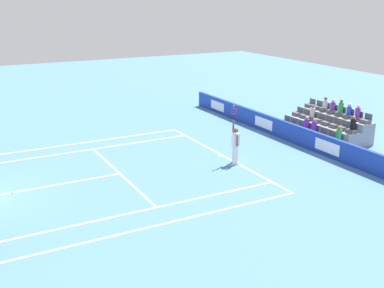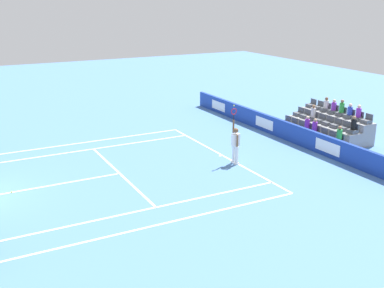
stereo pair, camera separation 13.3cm
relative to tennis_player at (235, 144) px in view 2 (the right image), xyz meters
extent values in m
cube|color=white|center=(1.32, -0.11, -0.99)|extent=(10.97, 0.10, 0.01)
cube|color=white|center=(1.32, 5.38, -0.99)|extent=(8.23, 0.10, 0.01)
cube|color=white|center=(1.32, 8.58, -0.99)|extent=(0.10, 6.40, 0.01)
cube|color=white|center=(5.44, 5.84, -0.99)|extent=(0.10, 11.89, 0.01)
cube|color=white|center=(-2.79, 5.84, -0.99)|extent=(0.10, 11.89, 0.01)
cube|color=white|center=(6.81, 5.84, -0.99)|extent=(0.10, 11.89, 0.01)
cube|color=white|center=(-4.16, 5.84, -0.99)|extent=(0.10, 11.89, 0.01)
cube|color=white|center=(1.32, -0.01, -0.99)|extent=(0.10, 0.20, 0.01)
cube|color=#193899|center=(1.32, -4.72, -0.47)|extent=(21.22, 0.20, 1.04)
cube|color=white|center=(-1.33, -4.61, -0.47)|extent=(1.70, 0.01, 0.58)
cube|color=white|center=(3.97, -4.61, -0.47)|extent=(1.70, 0.01, 0.58)
cube|color=white|center=(9.28, -4.61, -0.47)|extent=(1.70, 0.01, 0.58)
cylinder|color=white|center=(-0.13, 0.00, -0.54)|extent=(0.16, 0.16, 0.90)
cylinder|color=white|center=(0.11, 0.00, -0.54)|extent=(0.16, 0.16, 0.90)
cube|color=white|center=(-0.13, 0.00, -0.95)|extent=(0.12, 0.26, 0.08)
cube|color=white|center=(0.11, 0.00, -0.95)|extent=(0.12, 0.26, 0.08)
cube|color=white|center=(-0.01, 0.00, 0.21)|extent=(0.22, 0.36, 0.60)
sphere|color=brown|center=(-0.01, 0.00, 0.67)|extent=(0.24, 0.24, 0.24)
cylinder|color=brown|center=(0.21, 0.00, 0.82)|extent=(0.09, 0.09, 0.62)
cylinder|color=brown|center=(-0.23, 0.05, 0.23)|extent=(0.09, 0.09, 0.56)
cylinder|color=black|center=(0.21, 0.00, 1.27)|extent=(0.04, 0.04, 0.28)
torus|color=red|center=(0.21, 0.00, 1.55)|extent=(0.03, 0.31, 0.31)
sphere|color=#D1E533|center=(0.21, 0.00, 1.83)|extent=(0.07, 0.07, 0.07)
cube|color=gray|center=(1.32, -5.80, -0.78)|extent=(4.96, 0.95, 0.42)
cube|color=#545960|center=(-0.85, -5.80, -0.47)|extent=(0.48, 0.44, 0.20)
cube|color=#545960|center=(-0.85, -6.00, -0.22)|extent=(0.48, 0.04, 0.30)
cube|color=#545960|center=(-0.23, -5.80, -0.47)|extent=(0.48, 0.44, 0.20)
cube|color=#545960|center=(-0.23, -6.00, -0.22)|extent=(0.48, 0.04, 0.30)
cube|color=#545960|center=(0.39, -5.80, -0.47)|extent=(0.48, 0.44, 0.20)
cube|color=#545960|center=(0.39, -6.00, -0.22)|extent=(0.48, 0.04, 0.30)
cube|color=#545960|center=(1.01, -5.80, -0.47)|extent=(0.48, 0.44, 0.20)
cube|color=#545960|center=(1.01, -6.00, -0.22)|extent=(0.48, 0.04, 0.30)
cube|color=#545960|center=(1.63, -5.80, -0.47)|extent=(0.48, 0.44, 0.20)
cube|color=#545960|center=(1.63, -6.00, -0.22)|extent=(0.48, 0.04, 0.30)
cube|color=#545960|center=(2.25, -5.80, -0.47)|extent=(0.48, 0.44, 0.20)
cube|color=#545960|center=(2.25, -6.00, -0.22)|extent=(0.48, 0.04, 0.30)
cube|color=#545960|center=(2.87, -5.80, -0.47)|extent=(0.48, 0.44, 0.20)
cube|color=#545960|center=(2.87, -6.00, -0.22)|extent=(0.48, 0.04, 0.30)
cube|color=#545960|center=(3.49, -5.80, -0.47)|extent=(0.48, 0.44, 0.20)
cube|color=#545960|center=(3.49, -6.00, -0.22)|extent=(0.48, 0.04, 0.30)
cube|color=gray|center=(1.32, -6.75, -0.57)|extent=(4.96, 0.95, 0.84)
cube|color=#545960|center=(-0.85, -6.75, -0.05)|extent=(0.48, 0.44, 0.20)
cube|color=#545960|center=(-0.85, -6.95, 0.20)|extent=(0.48, 0.04, 0.30)
cube|color=#545960|center=(-0.23, -6.75, -0.05)|extent=(0.48, 0.44, 0.20)
cube|color=#545960|center=(-0.23, -6.95, 0.20)|extent=(0.48, 0.04, 0.30)
cube|color=#545960|center=(0.39, -6.75, -0.05)|extent=(0.48, 0.44, 0.20)
cube|color=#545960|center=(0.39, -6.95, 0.20)|extent=(0.48, 0.04, 0.30)
cube|color=#545960|center=(1.01, -6.75, -0.05)|extent=(0.48, 0.44, 0.20)
cube|color=#545960|center=(1.01, -6.95, 0.20)|extent=(0.48, 0.04, 0.30)
cube|color=#545960|center=(1.63, -6.75, -0.05)|extent=(0.48, 0.44, 0.20)
cube|color=#545960|center=(1.63, -6.95, 0.20)|extent=(0.48, 0.04, 0.30)
cube|color=#545960|center=(2.25, -6.75, -0.05)|extent=(0.48, 0.44, 0.20)
cube|color=#545960|center=(2.25, -6.95, 0.20)|extent=(0.48, 0.04, 0.30)
cube|color=#545960|center=(2.87, -6.75, -0.05)|extent=(0.48, 0.44, 0.20)
cube|color=#545960|center=(2.87, -6.95, 0.20)|extent=(0.48, 0.04, 0.30)
cube|color=#545960|center=(3.49, -6.75, -0.05)|extent=(0.48, 0.44, 0.20)
cube|color=#545960|center=(3.49, -6.95, 0.20)|extent=(0.48, 0.04, 0.30)
cube|color=gray|center=(1.32, -7.70, -0.36)|extent=(4.96, 0.95, 1.26)
cube|color=#545960|center=(-0.85, -7.70, 0.37)|extent=(0.48, 0.44, 0.20)
cube|color=#545960|center=(-0.85, -7.90, 0.62)|extent=(0.48, 0.04, 0.30)
cube|color=#545960|center=(-0.23, -7.70, 0.37)|extent=(0.48, 0.44, 0.20)
cube|color=#545960|center=(-0.23, -7.90, 0.62)|extent=(0.48, 0.04, 0.30)
cube|color=#545960|center=(0.39, -7.70, 0.37)|extent=(0.48, 0.44, 0.20)
cube|color=#545960|center=(0.39, -7.90, 0.62)|extent=(0.48, 0.04, 0.30)
cube|color=#545960|center=(1.01, -7.70, 0.37)|extent=(0.48, 0.44, 0.20)
cube|color=#545960|center=(1.01, -7.90, 0.62)|extent=(0.48, 0.04, 0.30)
cube|color=#545960|center=(1.63, -7.70, 0.37)|extent=(0.48, 0.44, 0.20)
cube|color=#545960|center=(1.63, -7.90, 0.62)|extent=(0.48, 0.04, 0.30)
cube|color=#545960|center=(2.25, -7.70, 0.37)|extent=(0.48, 0.44, 0.20)
cube|color=#545960|center=(2.25, -7.90, 0.62)|extent=(0.48, 0.04, 0.30)
cube|color=#545960|center=(2.87, -7.70, 0.37)|extent=(0.48, 0.44, 0.20)
cube|color=#545960|center=(2.87, -7.90, 0.62)|extent=(0.48, 0.04, 0.30)
cube|color=#545960|center=(3.49, -7.70, 0.37)|extent=(0.48, 0.44, 0.20)
cube|color=#545960|center=(3.49, -7.90, 0.62)|extent=(0.48, 0.04, 0.30)
cylinder|color=blue|center=(0.39, -7.75, 0.69)|extent=(0.28, 0.28, 0.43)
sphere|color=beige|center=(0.39, -7.75, 1.00)|extent=(0.20, 0.20, 0.20)
cylinder|color=black|center=(-0.85, -6.80, 0.31)|extent=(0.28, 0.28, 0.53)
sphere|color=#9E7251|center=(-0.85, -6.80, 0.68)|extent=(0.20, 0.20, 0.20)
cylinder|color=purple|center=(-0.23, -7.75, 0.71)|extent=(0.28, 0.28, 0.49)
sphere|color=beige|center=(-0.23, -7.75, 1.05)|extent=(0.20, 0.20, 0.20)
cylinder|color=green|center=(-0.85, -5.85, -0.11)|extent=(0.28, 0.28, 0.53)
sphere|color=#9E7251|center=(-0.85, -5.85, 0.25)|extent=(0.20, 0.20, 0.20)
cylinder|color=green|center=(1.01, -7.75, 0.74)|extent=(0.28, 0.28, 0.54)
sphere|color=#9E7251|center=(1.01, -7.75, 1.11)|extent=(0.20, 0.20, 0.20)
cylinder|color=white|center=(2.25, -7.75, 0.69)|extent=(0.28, 0.28, 0.45)
sphere|color=brown|center=(2.25, -7.75, 1.02)|extent=(0.20, 0.20, 0.20)
cylinder|color=purple|center=(1.63, -5.85, -0.12)|extent=(0.28, 0.28, 0.51)
sphere|color=beige|center=(1.63, -5.85, 0.24)|extent=(0.20, 0.20, 0.20)
cylinder|color=white|center=(2.25, -6.80, 0.31)|extent=(0.28, 0.28, 0.52)
sphere|color=#9E7251|center=(2.25, -6.80, 0.66)|extent=(0.20, 0.20, 0.20)
cylinder|color=purple|center=(1.01, -5.85, -0.12)|extent=(0.28, 0.28, 0.51)
sphere|color=#D3A884|center=(1.01, -5.85, 0.24)|extent=(0.20, 0.20, 0.20)
cylinder|color=purple|center=(1.63, -7.75, 0.69)|extent=(0.28, 0.28, 0.44)
sphere|color=beige|center=(1.63, -7.75, 1.01)|extent=(0.20, 0.20, 0.20)
sphere|color=#D1E533|center=(1.28, 10.06, -0.96)|extent=(0.07, 0.07, 0.07)
camera|label=1|loc=(-18.01, 12.01, 6.71)|focal=44.26mm
camera|label=2|loc=(-18.07, 11.89, 6.71)|focal=44.26mm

